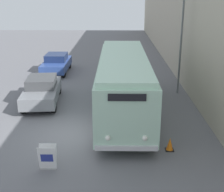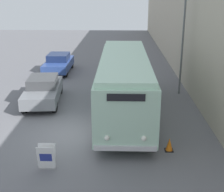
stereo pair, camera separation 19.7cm
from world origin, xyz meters
name	(u,v)px [view 1 (the left image)]	position (x,y,z in m)	size (l,w,h in m)	color
ground_plane	(77,135)	(0.00, 0.00, 0.00)	(80.00, 80.00, 0.00)	slate
building_wall_right	(183,23)	(6.71, 10.00, 4.22)	(0.30, 60.00, 8.44)	#B2A893
vintage_bus	(124,81)	(2.26, 3.03, 1.79)	(2.64, 10.84, 3.18)	black
sign_board	(47,158)	(-0.75, -2.96, 0.47)	(0.67, 0.37, 0.98)	gray
streetlamp	(182,29)	(5.94, 6.36, 4.21)	(0.36, 0.36, 6.51)	#595E60
parked_car_near	(42,90)	(-2.61, 4.40, 0.80)	(2.34, 4.87, 1.58)	black
parked_car_mid	(56,63)	(-3.07, 11.71, 0.79)	(1.94, 4.51, 1.53)	black
traffic_cone	(170,144)	(4.15, -1.46, 0.28)	(0.36, 0.36, 0.58)	black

